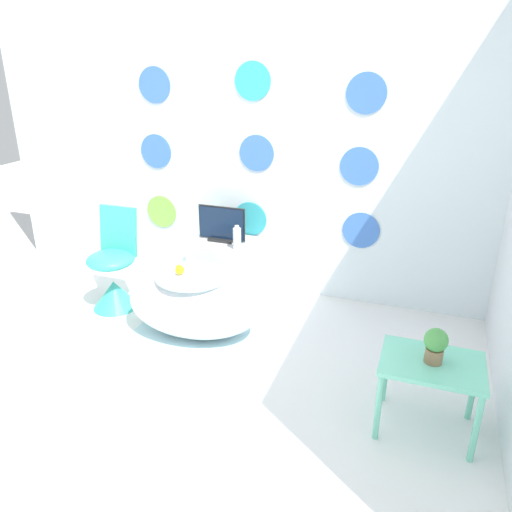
{
  "coord_description": "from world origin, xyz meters",
  "views": [
    {
      "loc": [
        1.37,
        -1.78,
        1.88
      ],
      "look_at": [
        0.39,
        0.92,
        0.71
      ],
      "focal_mm": 35.0,
      "sensor_mm": 36.0,
      "label": 1
    }
  ],
  "objects_px": {
    "chair": "(114,277)",
    "potted_plant_left": "(435,344)",
    "tv": "(222,226)",
    "vase": "(237,238)",
    "bathtub": "(194,302)"
  },
  "relations": [
    {
      "from": "bathtub",
      "to": "potted_plant_left",
      "type": "xyz_separation_m",
      "value": [
        1.61,
        -0.5,
        0.29
      ]
    },
    {
      "from": "chair",
      "to": "vase",
      "type": "xyz_separation_m",
      "value": [
        0.89,
        0.39,
        0.3
      ]
    },
    {
      "from": "chair",
      "to": "potted_plant_left",
      "type": "height_order",
      "value": "chair"
    },
    {
      "from": "bathtub",
      "to": "tv",
      "type": "height_order",
      "value": "tv"
    },
    {
      "from": "chair",
      "to": "potted_plant_left",
      "type": "xyz_separation_m",
      "value": [
        2.37,
        -0.63,
        0.27
      ]
    },
    {
      "from": "bathtub",
      "to": "potted_plant_left",
      "type": "bearing_deg",
      "value": -17.24
    },
    {
      "from": "bathtub",
      "to": "potted_plant_left",
      "type": "distance_m",
      "value": 1.71
    },
    {
      "from": "chair",
      "to": "potted_plant_left",
      "type": "relative_size",
      "value": 4.18
    },
    {
      "from": "tv",
      "to": "potted_plant_left",
      "type": "height_order",
      "value": "tv"
    },
    {
      "from": "chair",
      "to": "tv",
      "type": "height_order",
      "value": "chair"
    },
    {
      "from": "tv",
      "to": "vase",
      "type": "distance_m",
      "value": 0.24
    },
    {
      "from": "tv",
      "to": "vase",
      "type": "bearing_deg",
      "value": -36.59
    },
    {
      "from": "tv",
      "to": "chair",
      "type": "bearing_deg",
      "value": -143.08
    },
    {
      "from": "vase",
      "to": "potted_plant_left",
      "type": "height_order",
      "value": "vase"
    },
    {
      "from": "chair",
      "to": "potted_plant_left",
      "type": "bearing_deg",
      "value": -14.85
    }
  ]
}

